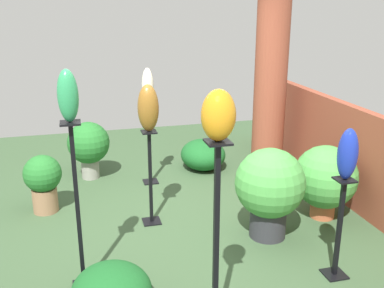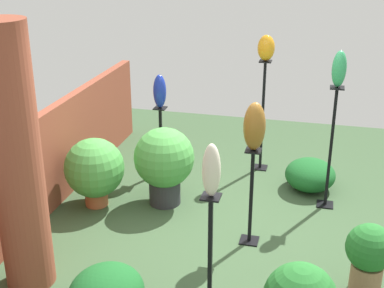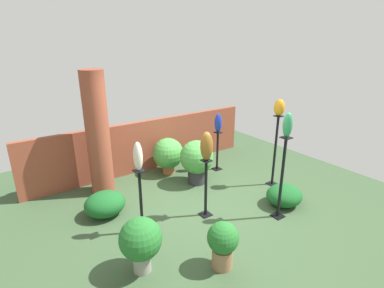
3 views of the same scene
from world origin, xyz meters
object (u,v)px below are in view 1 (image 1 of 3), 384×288
pedestal_ivory (150,147)px  art_vase_ivory (148,86)px  pedestal_amber (216,254)px  potted_plant_mid_left (89,145)px  potted_plant_walkway_edge (270,187)px  art_vase_cobalt (348,154)px  art_vase_jade (68,96)px  art_vase_bronze (148,108)px  brick_pillar (270,86)px  potted_plant_front_left (43,180)px  art_vase_amber (218,115)px  pedestal_cobalt (339,233)px  pedestal_bronze (150,182)px  potted_plant_near_pillar (325,178)px  pedestal_jade (78,215)px

pedestal_ivory → art_vase_ivory: 0.84m
pedestal_amber → potted_plant_mid_left: bearing=-168.1°
art_vase_ivory → potted_plant_walkway_edge: 2.17m
potted_plant_mid_left → pedestal_ivory: bearing=63.9°
pedestal_ivory → art_vase_cobalt: bearing=25.7°
art_vase_jade → art_vase_bronze: size_ratio=0.82×
pedestal_amber → art_vase_ivory: 3.17m
brick_pillar → art_vase_bronze: size_ratio=4.96×
art_vase_jade → potted_plant_front_left: (-1.64, -0.39, -1.31)m
art_vase_amber → art_vase_ivory: bearing=179.0°
pedestal_cobalt → potted_plant_walkway_edge: bearing=-160.1°
art_vase_cobalt → potted_plant_walkway_edge: size_ratio=0.46×
pedestal_bronze → potted_plant_near_pillar: (0.37, 1.95, -0.01)m
pedestal_cobalt → art_vase_cobalt: bearing=-135.0°
pedestal_ivory → pedestal_jade: bearing=-23.8°
art_vase_bronze → potted_plant_walkway_edge: art_vase_bronze is taller
potted_plant_walkway_edge → potted_plant_near_pillar: 0.84m
pedestal_amber → potted_plant_front_left: 2.88m
art_vase_cobalt → potted_plant_front_left: art_vase_cobalt is taller
brick_pillar → potted_plant_walkway_edge: brick_pillar is taller
pedestal_bronze → potted_plant_walkway_edge: 1.31m
art_vase_amber → potted_plant_front_left: art_vase_amber is taller
art_vase_amber → potted_plant_walkway_edge: 2.03m
pedestal_cobalt → potted_plant_walkway_edge: potted_plant_walkway_edge is taller
pedestal_jade → potted_plant_walkway_edge: bearing=102.3°
pedestal_bronze → art_vase_ivory: size_ratio=2.32×
art_vase_amber → potted_plant_near_pillar: bearing=130.9°
pedestal_cobalt → art_vase_jade: (-0.41, -2.23, 1.28)m
art_vase_bronze → potted_plant_near_pillar: 2.16m
art_vase_ivory → art_vase_jade: size_ratio=1.12×
pedestal_amber → art_vase_amber: bearing=-3.6°
brick_pillar → art_vase_ivory: 1.75m
brick_pillar → potted_plant_front_left: (0.61, -3.11, -0.84)m
brick_pillar → pedestal_jade: size_ratio=1.66×
pedestal_bronze → potted_plant_walkway_edge: size_ratio=1.11×
pedestal_jade → potted_plant_mid_left: bearing=176.0°
potted_plant_walkway_edge → pedestal_amber: bearing=-37.4°
potted_plant_walkway_edge → potted_plant_mid_left: (-2.17, -1.75, -0.07)m
art_vase_ivory → potted_plant_mid_left: bearing=-116.1°
pedestal_ivory → pedestal_cobalt: bearing=25.7°
brick_pillar → potted_plant_front_left: brick_pillar is taller
potted_plant_walkway_edge → potted_plant_near_pillar: potted_plant_walkway_edge is taller
potted_plant_front_left → pedestal_cobalt: bearing=51.9°
brick_pillar → potted_plant_mid_left: brick_pillar is taller
pedestal_jade → potted_plant_mid_left: size_ratio=1.86×
pedestal_cobalt → potted_plant_walkway_edge: 0.89m
pedestal_jade → potted_plant_near_pillar: pedestal_jade is taller
pedestal_jade → art_vase_cobalt: 2.32m
pedestal_cobalt → art_vase_ivory: (-2.61, -1.26, 0.92)m
potted_plant_near_pillar → potted_plant_mid_left: bearing=-127.0°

